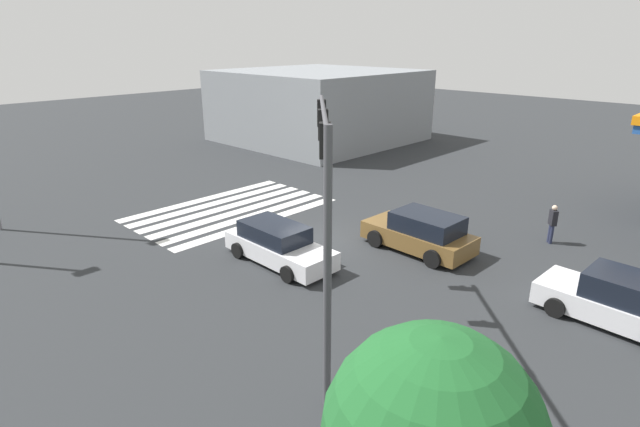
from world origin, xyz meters
TOP-DOWN VIEW (x-y plane):
  - ground_plane at (0.00, 0.00)m, footprint 120.07×120.07m
  - crosswalk_markings at (0.00, -6.09)m, footprint 9.46×5.35m
  - traffic_signal_mast at (5.08, 5.08)m, footprint 4.98×4.98m
  - car_0 at (2.36, 0.09)m, footprint 2.04×4.67m
  - car_1 at (-2.23, 3.38)m, footprint 2.26×4.44m
  - car_2 at (-1.75, 10.50)m, footprint 2.16×4.33m
  - corner_building at (-15.89, -15.56)m, footprint 13.36×13.36m
  - pedestrian at (-6.66, 6.80)m, footprint 0.41×0.41m

SIDE VIEW (x-z plane):
  - ground_plane at x=0.00m, z-range 0.00..0.00m
  - crosswalk_markings at x=0.00m, z-range 0.00..0.01m
  - car_0 at x=2.36m, z-range -0.04..1.43m
  - car_2 at x=-1.75m, z-range -0.09..1.50m
  - car_1 at x=-2.23m, z-range -0.03..1.56m
  - pedestrian at x=-6.66m, z-range 0.09..1.73m
  - corner_building at x=-15.89m, z-range 0.00..5.55m
  - traffic_signal_mast at x=5.08m, z-range 1.59..8.09m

